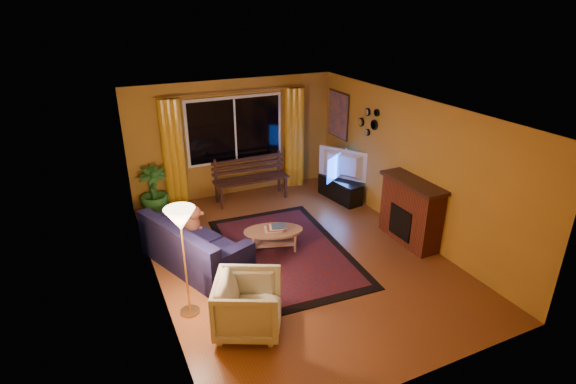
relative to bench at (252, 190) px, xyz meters
name	(u,v)px	position (x,y,z in m)	size (l,w,h in m)	color
floor	(295,256)	(-0.14, -2.45, -0.25)	(4.50, 6.00, 0.02)	brown
ceiling	(297,109)	(-0.14, -2.45, 2.27)	(4.50, 6.00, 0.02)	white
wall_back	(235,138)	(-0.14, 0.56, 1.01)	(4.50, 0.02, 2.50)	#B5822A
wall_left	(150,214)	(-2.40, -2.45, 1.01)	(0.02, 6.00, 2.50)	#B5822A
wall_right	(410,167)	(2.12, -2.45, 1.01)	(0.02, 6.00, 2.50)	#B5822A
window	(235,130)	(-0.14, 0.50, 1.21)	(2.00, 0.02, 1.30)	black
curtain_rod	(234,92)	(-0.14, 0.45, 2.01)	(0.03, 0.03, 3.20)	#BF8C3F
curtain_left	(173,154)	(-1.49, 0.43, 0.88)	(0.36, 0.36, 2.24)	gold
curtain_right	(294,138)	(1.21, 0.43, 0.88)	(0.36, 0.36, 2.24)	gold
bench	(252,190)	(0.00, 0.00, 0.00)	(1.60, 0.47, 0.48)	black
potted_plant	(154,191)	(-2.00, 0.16, 0.26)	(0.56, 0.56, 1.00)	#235B1E
sofa	(195,244)	(-1.74, -2.04, 0.16)	(0.84, 1.96, 0.79)	#161641
dog	(190,219)	(-1.69, -1.60, 0.38)	(0.30, 0.42, 0.45)	#A1553B
armchair	(248,302)	(-1.50, -3.85, 0.18)	(0.82, 0.77, 0.85)	beige
floor_lamp	(185,263)	(-2.13, -3.19, 0.56)	(0.27, 0.27, 1.61)	#BF8C3F
rug	(285,251)	(-0.26, -2.27, -0.23)	(2.00, 3.15, 0.02)	#63140A
coffee_table	(274,239)	(-0.39, -2.10, -0.05)	(1.02, 1.02, 0.37)	#AA7A5E
tv_console	(340,189)	(1.74, -0.77, -0.01)	(0.36, 1.08, 0.45)	black
television	(341,165)	(1.74, -0.77, 0.54)	(1.13, 0.15, 0.65)	black
fireplace	(411,213)	(1.91, -2.85, 0.31)	(0.40, 1.20, 1.10)	maroon
mirror_cluster	(368,120)	(2.07, -1.15, 1.56)	(0.06, 0.60, 0.56)	black
painting	(338,115)	(2.08, 0.00, 1.41)	(0.04, 0.76, 0.96)	#CE672D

